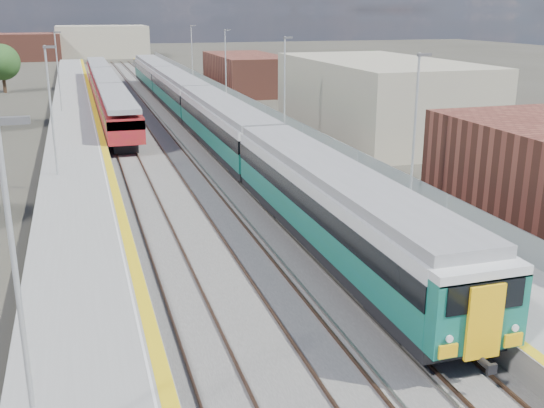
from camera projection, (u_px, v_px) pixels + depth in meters
name	position (u px, v px, depth m)	size (l,w,h in m)	color
ground	(184.00, 134.00, 55.55)	(320.00, 320.00, 0.00)	#47443A
ballast_bed	(155.00, 130.00, 57.20)	(10.50, 155.00, 0.06)	#565451
tracks	(159.00, 126.00, 58.88)	(8.96, 160.00, 0.17)	#4C3323
platform_right	(236.00, 121.00, 59.15)	(4.70, 155.00, 8.52)	slate
platform_left	(76.00, 129.00, 55.14)	(4.30, 155.00, 8.52)	slate
buildings	(20.00, 8.00, 128.36)	(72.00, 185.50, 40.00)	brown
green_train	(198.00, 105.00, 56.23)	(3.05, 84.71, 3.35)	black
red_train	(106.00, 88.00, 71.12)	(2.74, 55.69, 3.46)	black
tree_c	(2.00, 62.00, 82.24)	(4.62, 4.62, 6.27)	#382619
tree_d	(371.00, 73.00, 68.48)	(4.62, 4.62, 6.27)	#382619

